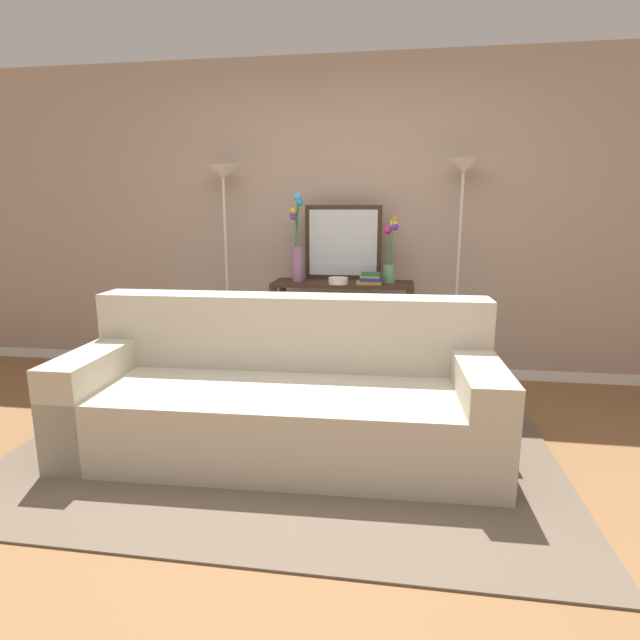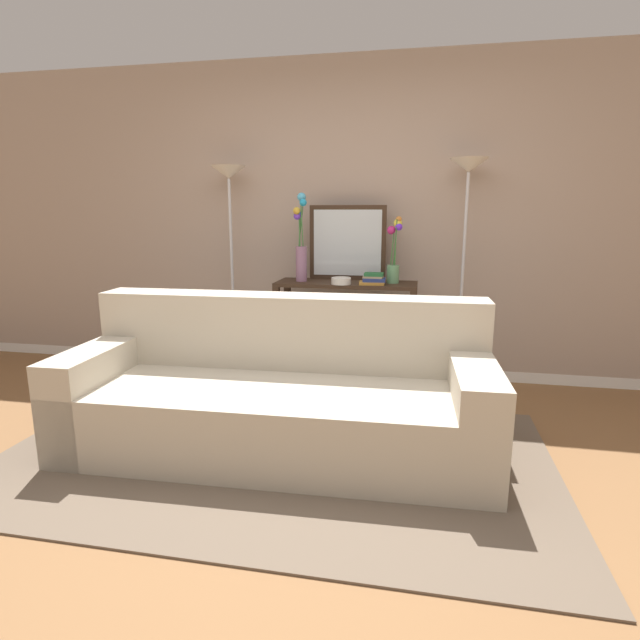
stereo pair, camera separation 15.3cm
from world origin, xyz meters
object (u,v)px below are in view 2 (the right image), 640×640
(vase_tall_flowers, at_px, (301,245))
(vase_short_flowers, at_px, (394,255))
(floor_lamp_left, at_px, (230,213))
(fruit_bowl, at_px, (341,281))
(couch, at_px, (280,397))
(book_row_under_console, at_px, (316,376))
(wall_mirror, at_px, (347,243))
(floor_lamp_right, at_px, (466,211))
(book_stack, at_px, (373,279))
(console_table, at_px, (346,316))

(vase_tall_flowers, xyz_separation_m, vase_short_flowers, (0.73, 0.04, -0.07))
(floor_lamp_left, xyz_separation_m, fruit_bowl, (0.96, -0.22, -0.50))
(couch, distance_m, fruit_bowl, 1.21)
(fruit_bowl, bearing_deg, book_row_under_console, 150.94)
(vase_short_flowers, bearing_deg, wall_mirror, 161.00)
(floor_lamp_right, bearing_deg, book_stack, -164.04)
(book_stack, bearing_deg, floor_lamp_right, 15.96)
(wall_mirror, bearing_deg, vase_short_flowers, -19.00)
(console_table, height_order, book_row_under_console, console_table)
(vase_tall_flowers, height_order, book_stack, vase_tall_flowers)
(wall_mirror, distance_m, vase_tall_flowers, 0.38)
(couch, height_order, floor_lamp_right, floor_lamp_right)
(couch, distance_m, floor_lamp_left, 1.83)
(floor_lamp_left, relative_size, book_stack, 8.59)
(wall_mirror, bearing_deg, console_table, -83.40)
(floor_lamp_right, bearing_deg, vase_short_flowers, -172.67)
(vase_tall_flowers, distance_m, book_stack, 0.64)
(fruit_bowl, xyz_separation_m, book_row_under_console, (-0.22, 0.12, -0.82))
(couch, relative_size, vase_short_flowers, 4.84)
(console_table, bearing_deg, wall_mirror, 96.60)
(fruit_bowl, bearing_deg, floor_lamp_right, 13.44)
(floor_lamp_left, bearing_deg, floor_lamp_right, -0.00)
(fruit_bowl, distance_m, book_row_under_console, 0.85)
(couch, bearing_deg, book_row_under_console, 90.99)
(couch, height_order, book_row_under_console, couch)
(vase_tall_flowers, height_order, book_row_under_console, vase_tall_flowers)
(couch, relative_size, floor_lamp_right, 1.39)
(floor_lamp_left, relative_size, fruit_bowl, 11.57)
(console_table, bearing_deg, fruit_bowl, -100.38)
(floor_lamp_right, relative_size, book_stack, 8.71)
(vase_short_flowers, relative_size, book_row_under_console, 1.23)
(console_table, distance_m, floor_lamp_right, 1.21)
(couch, bearing_deg, vase_tall_flowers, 96.97)
(book_row_under_console, bearing_deg, book_stack, -11.74)
(book_row_under_console, bearing_deg, floor_lamp_left, 172.68)
(wall_mirror, relative_size, book_row_under_console, 1.49)
(couch, relative_size, book_row_under_console, 5.97)
(vase_tall_flowers, bearing_deg, console_table, 1.44)
(wall_mirror, height_order, vase_short_flowers, wall_mirror)
(couch, xyz_separation_m, floor_lamp_right, (1.11, 1.27, 1.08))
(vase_short_flowers, xyz_separation_m, book_stack, (-0.15, -0.12, -0.18))
(floor_lamp_left, xyz_separation_m, vase_tall_flowers, (0.62, -0.10, -0.24))
(console_table, bearing_deg, book_stack, -23.62)
(wall_mirror, relative_size, book_stack, 3.03)
(console_table, distance_m, fruit_bowl, 0.32)
(console_table, relative_size, book_row_under_console, 2.66)
(couch, xyz_separation_m, vase_short_flowers, (0.59, 1.20, 0.75))
(fruit_bowl, height_order, book_row_under_console, fruit_bowl)
(floor_lamp_right, height_order, vase_short_flowers, floor_lamp_right)
(couch, bearing_deg, fruit_bowl, 79.29)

